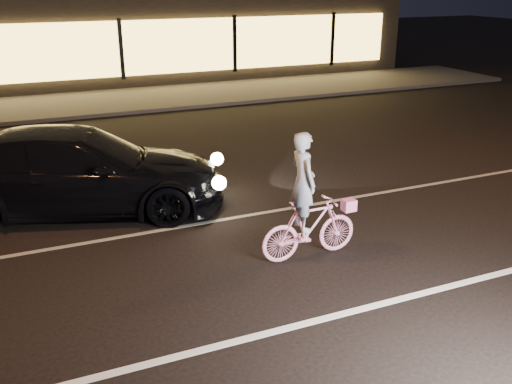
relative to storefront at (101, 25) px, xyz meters
name	(u,v)px	position (x,y,z in m)	size (l,w,h in m)	color
ground	(316,259)	(0.00, -18.97, -2.15)	(90.00, 90.00, 0.00)	black
lane_stripe_near	(372,306)	(0.00, -20.47, -2.14)	(60.00, 0.12, 0.01)	silver
lane_stripe_far	(264,213)	(0.00, -16.97, -2.14)	(60.00, 0.10, 0.01)	gray
sidewalk	(135,100)	(0.00, -5.97, -2.09)	(30.00, 4.00, 0.12)	#383533
storefront	(101,25)	(0.00, 0.00, 0.00)	(25.40, 8.42, 4.20)	black
cyclist	(308,214)	(-0.11, -18.85, -1.43)	(1.61, 0.55, 2.02)	#FF387F
sedan	(78,171)	(-3.06, -15.47, -1.37)	(5.74, 3.73, 1.55)	black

